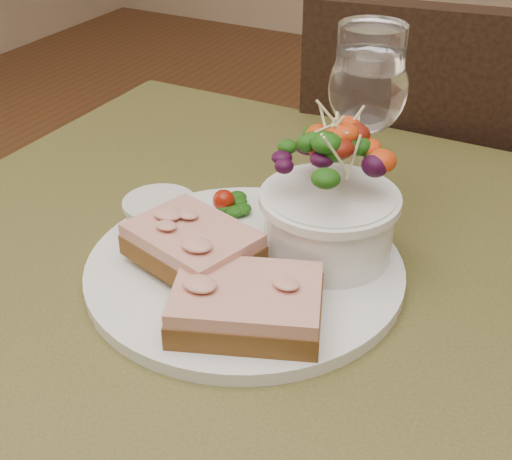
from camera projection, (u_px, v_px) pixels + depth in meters
The scene contains 9 objects.
cafe_table at pixel (264, 392), 0.66m from camera, with size 0.80×0.80×0.75m.
chair_far at pixel (432, 324), 1.29m from camera, with size 0.48×0.48×0.90m.
dinner_plate at pixel (245, 269), 0.64m from camera, with size 0.28×0.28×0.01m, color white.
sandwich_front at pixel (247, 304), 0.56m from camera, with size 0.14×0.12×0.03m.
sandwich_back at pixel (193, 244), 0.62m from camera, with size 0.12×0.11×0.03m.
ramekin at pixel (160, 215), 0.66m from camera, with size 0.06×0.06×0.04m.
salad_bowl at pixel (330, 196), 0.62m from camera, with size 0.11×0.11×0.13m.
garnish at pixel (235, 203), 0.71m from camera, with size 0.05×0.04×0.02m.
wine_glass at pixel (368, 93), 0.68m from camera, with size 0.08×0.08×0.18m.
Camera 1 is at (0.22, -0.42, 1.12)m, focal length 50.00 mm.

